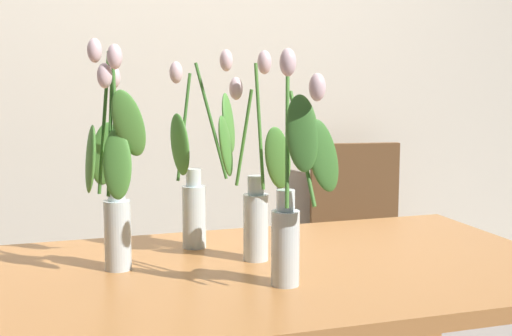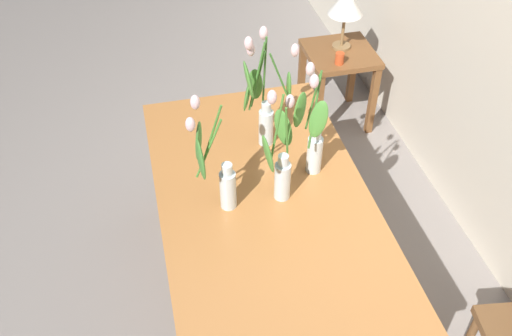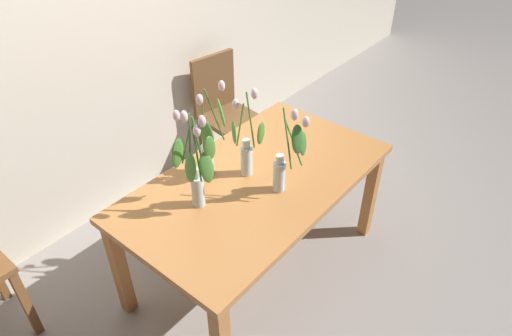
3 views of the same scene
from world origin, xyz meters
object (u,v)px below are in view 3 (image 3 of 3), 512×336
object	(u,v)px
tulip_vase_3	(286,164)
dining_chair	(222,106)
dining_table	(257,191)
tulip_vase_0	(196,171)
tulip_vase_2	(209,145)
tulip_vase_1	(246,149)

from	to	relation	value
tulip_vase_3	dining_chair	bearing A→B (deg)	57.21
dining_chair	dining_table	bearing A→B (deg)	-127.78
tulip_vase_0	tulip_vase_2	bearing A→B (deg)	31.77
dining_table	dining_chair	bearing A→B (deg)	52.22
tulip_vase_1	dining_chair	world-z (taller)	tulip_vase_1
dining_table	tulip_vase_0	size ratio (longest dim) A/B	2.73
dining_chair	tulip_vase_0	bearing A→B (deg)	-141.41
tulip_vase_2	tulip_vase_3	xyz separation A→B (m)	(0.13, -0.43, 0.00)
tulip_vase_0	tulip_vase_2	size ratio (longest dim) A/B	1.04
tulip_vase_2	dining_chair	size ratio (longest dim) A/B	0.61
dining_table	dining_chair	world-z (taller)	dining_chair
tulip_vase_2	tulip_vase_1	bearing A→B (deg)	-56.53
dining_table	tulip_vase_1	xyz separation A→B (m)	(-0.01, 0.07, 0.27)
tulip_vase_1	dining_chair	bearing A→B (deg)	50.00
tulip_vase_1	dining_chair	distance (m)	1.28
dining_table	dining_chair	xyz separation A→B (m)	(0.77, 1.00, -0.12)
tulip_vase_2	dining_chair	xyz separation A→B (m)	(0.90, 0.76, -0.40)
tulip_vase_0	dining_table	bearing A→B (deg)	-12.83
tulip_vase_0	tulip_vase_3	xyz separation A→B (m)	(0.38, -0.28, -0.04)
tulip_vase_0	tulip_vase_3	bearing A→B (deg)	-36.17
tulip_vase_3	dining_table	bearing A→B (deg)	92.06
tulip_vase_2	tulip_vase_3	bearing A→B (deg)	-73.31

